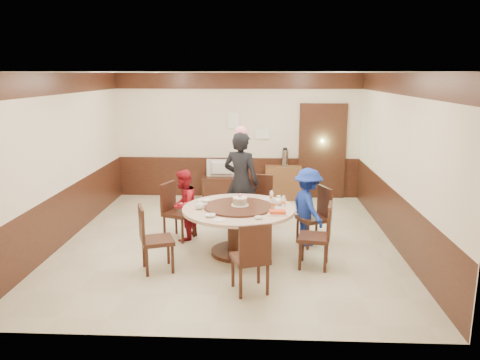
{
  "coord_description": "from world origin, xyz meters",
  "views": [
    {
      "loc": [
        0.54,
        -7.51,
        2.78
      ],
      "look_at": [
        0.19,
        -0.16,
        1.1
      ],
      "focal_mm": 35.0,
      "sensor_mm": 36.0,
      "label": 1
    }
  ],
  "objects_px": {
    "person_red": "(184,205)",
    "tv_stand": "(222,188)",
    "shrimp_platter": "(278,213)",
    "banquet_table": "(239,221)",
    "person_standing": "(241,182)",
    "person_blue": "(308,207)",
    "thermos": "(285,158)",
    "television": "(222,168)",
    "side_cabinet": "(283,183)",
    "birthday_cake": "(240,201)"
  },
  "relations": [
    {
      "from": "shrimp_platter",
      "to": "tv_stand",
      "type": "relative_size",
      "value": 0.35
    },
    {
      "from": "person_blue",
      "to": "television",
      "type": "distance_m",
      "value": 3.29
    },
    {
      "from": "person_red",
      "to": "shrimp_platter",
      "type": "distance_m",
      "value": 1.83
    },
    {
      "from": "tv_stand",
      "to": "shrimp_platter",
      "type": "bearing_deg",
      "value": -72.54
    },
    {
      "from": "banquet_table",
      "to": "side_cabinet",
      "type": "bearing_deg",
      "value": 75.96
    },
    {
      "from": "television",
      "to": "person_standing",
      "type": "bearing_deg",
      "value": 103.52
    },
    {
      "from": "banquet_table",
      "to": "person_red",
      "type": "xyz_separation_m",
      "value": [
        -0.97,
        0.61,
        0.07
      ]
    },
    {
      "from": "banquet_table",
      "to": "television",
      "type": "distance_m",
      "value": 3.35
    },
    {
      "from": "television",
      "to": "thermos",
      "type": "height_order",
      "value": "thermos"
    },
    {
      "from": "birthday_cake",
      "to": "side_cabinet",
      "type": "height_order",
      "value": "birthday_cake"
    },
    {
      "from": "side_cabinet",
      "to": "thermos",
      "type": "xyz_separation_m",
      "value": [
        0.03,
        0.0,
        0.56
      ]
    },
    {
      "from": "person_standing",
      "to": "person_red",
      "type": "xyz_separation_m",
      "value": [
        -0.95,
        -0.49,
        -0.3
      ]
    },
    {
      "from": "person_standing",
      "to": "person_blue",
      "type": "relative_size",
      "value": 1.4
    },
    {
      "from": "television",
      "to": "thermos",
      "type": "xyz_separation_m",
      "value": [
        1.42,
        0.03,
        0.24
      ]
    },
    {
      "from": "person_standing",
      "to": "tv_stand",
      "type": "bearing_deg",
      "value": -54.11
    },
    {
      "from": "birthday_cake",
      "to": "tv_stand",
      "type": "distance_m",
      "value": 3.37
    },
    {
      "from": "person_red",
      "to": "tv_stand",
      "type": "xyz_separation_m",
      "value": [
        0.42,
        2.69,
        -0.36
      ]
    },
    {
      "from": "person_standing",
      "to": "side_cabinet",
      "type": "distance_m",
      "value": 2.45
    },
    {
      "from": "person_blue",
      "to": "television",
      "type": "xyz_separation_m",
      "value": [
        -1.66,
        2.84,
        0.05
      ]
    },
    {
      "from": "person_standing",
      "to": "birthday_cake",
      "type": "distance_m",
      "value": 1.06
    },
    {
      "from": "person_standing",
      "to": "side_cabinet",
      "type": "bearing_deg",
      "value": -88.58
    },
    {
      "from": "birthday_cake",
      "to": "thermos",
      "type": "distance_m",
      "value": 3.41
    },
    {
      "from": "person_blue",
      "to": "tv_stand",
      "type": "height_order",
      "value": "person_blue"
    },
    {
      "from": "birthday_cake",
      "to": "television",
      "type": "xyz_separation_m",
      "value": [
        -0.57,
        3.27,
        -0.15
      ]
    },
    {
      "from": "banquet_table",
      "to": "person_standing",
      "type": "height_order",
      "value": "person_standing"
    },
    {
      "from": "shrimp_platter",
      "to": "side_cabinet",
      "type": "bearing_deg",
      "value": 86.21
    },
    {
      "from": "birthday_cake",
      "to": "television",
      "type": "bearing_deg",
      "value": 99.86
    },
    {
      "from": "person_blue",
      "to": "birthday_cake",
      "type": "bearing_deg",
      "value": 89.11
    },
    {
      "from": "banquet_table",
      "to": "person_blue",
      "type": "bearing_deg",
      "value": 22.74
    },
    {
      "from": "person_red",
      "to": "shrimp_platter",
      "type": "relative_size",
      "value": 4.04
    },
    {
      "from": "banquet_table",
      "to": "thermos",
      "type": "distance_m",
      "value": 3.47
    },
    {
      "from": "person_blue",
      "to": "thermos",
      "type": "distance_m",
      "value": 2.89
    },
    {
      "from": "shrimp_platter",
      "to": "tv_stand",
      "type": "bearing_deg",
      "value": 107.46
    },
    {
      "from": "person_standing",
      "to": "side_cabinet",
      "type": "relative_size",
      "value": 2.26
    },
    {
      "from": "banquet_table",
      "to": "tv_stand",
      "type": "height_order",
      "value": "banquet_table"
    },
    {
      "from": "person_standing",
      "to": "person_blue",
      "type": "xyz_separation_m",
      "value": [
        1.13,
        -0.63,
        -0.26
      ]
    },
    {
      "from": "side_cabinet",
      "to": "person_standing",
      "type": "bearing_deg",
      "value": -110.81
    },
    {
      "from": "birthday_cake",
      "to": "banquet_table",
      "type": "bearing_deg",
      "value": -113.13
    },
    {
      "from": "banquet_table",
      "to": "tv_stand",
      "type": "distance_m",
      "value": 3.36
    },
    {
      "from": "person_standing",
      "to": "person_blue",
      "type": "distance_m",
      "value": 1.32
    },
    {
      "from": "banquet_table",
      "to": "side_cabinet",
      "type": "height_order",
      "value": "banquet_table"
    },
    {
      "from": "person_standing",
      "to": "shrimp_platter",
      "type": "xyz_separation_m",
      "value": [
        0.61,
        -1.43,
        -0.12
      ]
    },
    {
      "from": "birthday_cake",
      "to": "side_cabinet",
      "type": "relative_size",
      "value": 0.35
    },
    {
      "from": "tv_stand",
      "to": "television",
      "type": "bearing_deg",
      "value": 0.0
    },
    {
      "from": "birthday_cake",
      "to": "television",
      "type": "relative_size",
      "value": 0.4
    },
    {
      "from": "shrimp_platter",
      "to": "thermos",
      "type": "xyz_separation_m",
      "value": [
        0.28,
        3.66,
        0.16
      ]
    },
    {
      "from": "banquet_table",
      "to": "birthday_cake",
      "type": "height_order",
      "value": "birthday_cake"
    },
    {
      "from": "tv_stand",
      "to": "television",
      "type": "relative_size",
      "value": 1.24
    },
    {
      "from": "banquet_table",
      "to": "shrimp_platter",
      "type": "xyz_separation_m",
      "value": [
        0.59,
        -0.33,
        0.24
      ]
    },
    {
      "from": "banquet_table",
      "to": "thermos",
      "type": "relative_size",
      "value": 4.61
    }
  ]
}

